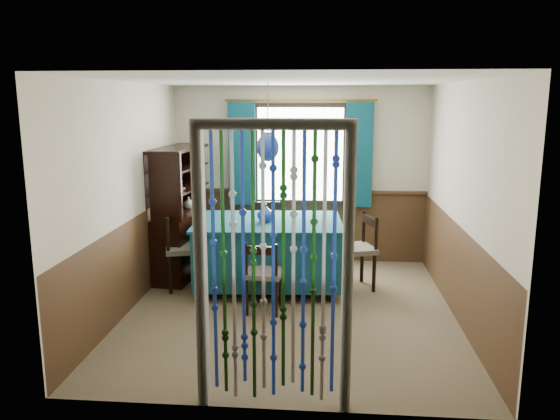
# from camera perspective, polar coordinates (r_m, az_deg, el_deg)

# --- Properties ---
(floor) EXTENTS (4.00, 4.00, 0.00)m
(floor) POSITION_cam_1_polar(r_m,az_deg,el_deg) (6.20, 1.10, -10.40)
(floor) COLOR brown
(floor) RESTS_ON ground
(ceiling) EXTENTS (4.00, 4.00, 0.00)m
(ceiling) POSITION_cam_1_polar(r_m,az_deg,el_deg) (5.75, 1.20, 13.39)
(ceiling) COLOR silver
(ceiling) RESTS_ON ground
(wall_back) EXTENTS (3.60, 0.00, 3.60)m
(wall_back) POSITION_cam_1_polar(r_m,az_deg,el_deg) (7.82, 2.12, 3.69)
(wall_back) COLOR beige
(wall_back) RESTS_ON ground
(wall_front) EXTENTS (3.60, 0.00, 3.60)m
(wall_front) POSITION_cam_1_polar(r_m,az_deg,el_deg) (3.90, -0.79, -4.24)
(wall_front) COLOR beige
(wall_front) RESTS_ON ground
(wall_left) EXTENTS (0.00, 4.00, 4.00)m
(wall_left) POSITION_cam_1_polar(r_m,az_deg,el_deg) (6.23, -15.62, 1.27)
(wall_left) COLOR beige
(wall_left) RESTS_ON ground
(wall_right) EXTENTS (0.00, 4.00, 4.00)m
(wall_right) POSITION_cam_1_polar(r_m,az_deg,el_deg) (6.01, 18.55, 0.73)
(wall_right) COLOR beige
(wall_right) RESTS_ON ground
(wainscot_back) EXTENTS (3.60, 0.00, 3.60)m
(wainscot_back) POSITION_cam_1_polar(r_m,az_deg,el_deg) (7.94, 2.07, -1.70)
(wainscot_back) COLOR #472F1B
(wainscot_back) RESTS_ON ground
(wainscot_front) EXTENTS (3.60, 0.00, 3.60)m
(wainscot_front) POSITION_cam_1_polar(r_m,az_deg,el_deg) (4.18, -0.74, -14.12)
(wainscot_front) COLOR #472F1B
(wainscot_front) RESTS_ON ground
(wainscot_left) EXTENTS (0.00, 4.00, 4.00)m
(wainscot_left) POSITION_cam_1_polar(r_m,az_deg,el_deg) (6.39, -15.13, -5.36)
(wainscot_left) COLOR #472F1B
(wainscot_left) RESTS_ON ground
(wainscot_right) EXTENTS (0.00, 4.00, 4.00)m
(wainscot_right) POSITION_cam_1_polar(r_m,az_deg,el_deg) (6.18, 17.97, -6.12)
(wainscot_right) COLOR #472F1B
(wainscot_right) RESTS_ON ground
(window) EXTENTS (1.32, 0.12, 1.42)m
(window) POSITION_cam_1_polar(r_m,az_deg,el_deg) (7.73, 2.12, 5.84)
(window) COLOR black
(window) RESTS_ON wall_back
(doorway) EXTENTS (1.16, 0.12, 2.18)m
(doorway) POSITION_cam_1_polar(r_m,az_deg,el_deg) (4.02, -0.70, -6.75)
(doorway) COLOR silver
(doorway) RESTS_ON ground
(dining_table) EXTENTS (1.86, 1.34, 0.86)m
(dining_table) POSITION_cam_1_polar(r_m,az_deg,el_deg) (6.74, -1.22, -4.17)
(dining_table) COLOR #0F404F
(dining_table) RESTS_ON floor
(chair_near) EXTENTS (0.43, 0.42, 0.82)m
(chair_near) POSITION_cam_1_polar(r_m,az_deg,el_deg) (6.00, -1.74, -6.72)
(chair_near) COLOR black
(chair_near) RESTS_ON floor
(chair_far) EXTENTS (0.53, 0.51, 0.94)m
(chair_far) POSITION_cam_1_polar(r_m,az_deg,el_deg) (7.53, -1.22, -2.42)
(chair_far) COLOR black
(chair_far) RESTS_ON floor
(chair_left) EXTENTS (0.56, 0.57, 0.95)m
(chair_left) POSITION_cam_1_polar(r_m,az_deg,el_deg) (6.84, -10.22, -4.03)
(chair_left) COLOR black
(chair_left) RESTS_ON floor
(chair_right) EXTENTS (0.57, 0.58, 0.93)m
(chair_right) POSITION_cam_1_polar(r_m,az_deg,el_deg) (6.81, 8.08, -4.10)
(chair_right) COLOR black
(chair_right) RESTS_ON floor
(sideboard) EXTENTS (0.57, 1.34, 1.70)m
(sideboard) POSITION_cam_1_polar(r_m,az_deg,el_deg) (7.40, -10.35, -2.12)
(sideboard) COLOR black
(sideboard) RESTS_ON floor
(pendant_lamp) EXTENTS (0.27, 0.27, 0.92)m
(pendant_lamp) POSITION_cam_1_polar(r_m,az_deg,el_deg) (6.52, -1.26, 6.58)
(pendant_lamp) COLOR olive
(pendant_lamp) RESTS_ON ceiling
(vase_table) EXTENTS (0.20, 0.20, 0.20)m
(vase_table) POSITION_cam_1_polar(r_m,az_deg,el_deg) (6.58, -1.52, -0.37)
(vase_table) COLOR navy
(vase_table) RESTS_ON dining_table
(bowl_shelf) EXTENTS (0.25, 0.25, 0.05)m
(bowl_shelf) POSITION_cam_1_polar(r_m,az_deg,el_deg) (7.06, -10.53, 2.14)
(bowl_shelf) COLOR beige
(bowl_shelf) RESTS_ON sideboard
(vase_sideboard) EXTENTS (0.21, 0.21, 0.17)m
(vase_sideboard) POSITION_cam_1_polar(r_m,az_deg,el_deg) (7.54, -9.54, 0.84)
(vase_sideboard) COLOR beige
(vase_sideboard) RESTS_ON sideboard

